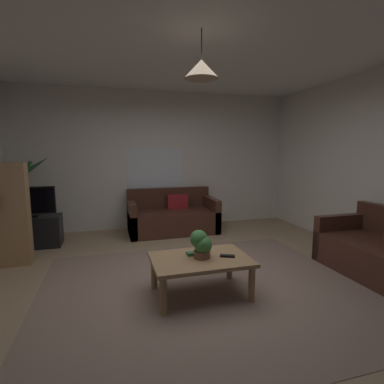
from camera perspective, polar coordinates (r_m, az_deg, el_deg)
The scene contains 16 objects.
floor at distance 3.69m, azimuth 1.35°, elevation -17.19°, with size 5.54×5.54×0.02m, color #9E8466.
rug at distance 3.51m, azimuth 2.38°, elevation -18.31°, with size 3.60×3.05×0.01m, color gray.
wall_back at distance 6.07m, azimuth -6.59°, elevation 6.13°, with size 5.66×0.06×2.73m, color silver.
ceiling at distance 3.54m, azimuth 1.52°, elevation 27.53°, with size 5.54×5.54×0.02m, color white.
window_pane at distance 6.04m, azimuth -7.12°, elevation 3.73°, with size 1.13×0.01×0.97m, color white.
couch_under_window at distance 5.73m, azimuth -3.78°, elevation -4.99°, with size 1.66×0.86×0.82m.
couch_right_side at distance 4.48m, azimuth 32.81°, elevation -9.99°, with size 0.86×1.41×0.82m.
coffee_table at distance 3.27m, azimuth 1.67°, elevation -13.59°, with size 1.05×0.70×0.42m.
book_on_table_0 at distance 3.33m, azimuth 0.19°, elevation -11.78°, with size 0.14×0.09×0.03m, color #387247.
remote_on_table_0 at distance 3.28m, azimuth 6.85°, elevation -12.17°, with size 0.05×0.16×0.02m, color black.
potted_plant_on_table at distance 3.20m, azimuth 1.77°, elevation -9.95°, with size 0.23×0.23×0.30m.
tv_stand at distance 5.50m, azimuth -28.56°, elevation -6.76°, with size 0.90×0.44×0.50m, color black.
tv at distance 5.38m, azimuth -28.96°, elevation -1.65°, with size 0.78×0.16×0.49m.
potted_palm_corner at distance 5.95m, azimuth -29.46°, elevation -1.71°, with size 0.82×0.72×1.50m.
bookshelf_corner at distance 4.71m, azimuth -33.17°, elevation -3.74°, with size 0.70×0.31×1.40m.
pendant_lamp at distance 3.14m, azimuth 1.83°, elevation 22.66°, with size 0.35×0.35×0.47m.
Camera 1 is at (-1.00, -3.18, 1.56)m, focal length 27.61 mm.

